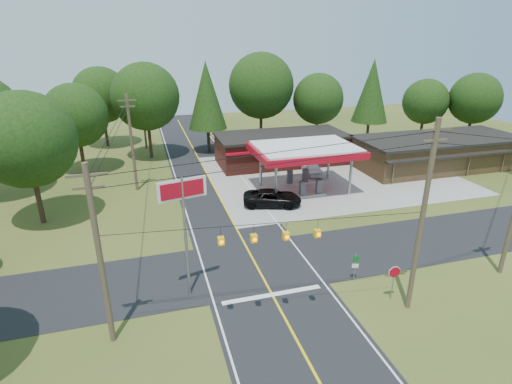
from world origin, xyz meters
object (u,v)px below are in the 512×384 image
object	(u,v)px
suv_car	(272,198)
sedan_car	(312,168)
big_stop_sign	(184,208)
octagonal_stop_sign	(394,275)
gas_canopy	(305,151)

from	to	relation	value
suv_car	sedan_car	world-z (taller)	suv_car
big_stop_sign	octagonal_stop_sign	size ratio (longest dim) A/B	3.35
suv_car	sedan_car	bearing A→B (deg)	-26.24
sedan_car	octagonal_stop_sign	world-z (taller)	octagonal_stop_sign
gas_canopy	big_stop_sign	size ratio (longest dim) A/B	1.35
suv_car	octagonal_stop_sign	bearing A→B (deg)	-153.23
gas_canopy	octagonal_stop_sign	world-z (taller)	gas_canopy
sedan_car	big_stop_sign	distance (m)	26.57
gas_canopy	big_stop_sign	bearing A→B (deg)	-133.00
suv_car	big_stop_sign	xyz separation A→B (m)	(-9.50, -12.01, 5.17)
gas_canopy	big_stop_sign	world-z (taller)	big_stop_sign
gas_canopy	big_stop_sign	xyz separation A→B (m)	(-14.00, -15.01, 1.68)
gas_canopy	big_stop_sign	distance (m)	20.59
gas_canopy	suv_car	world-z (taller)	gas_canopy
octagonal_stop_sign	big_stop_sign	bearing A→B (deg)	161.55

